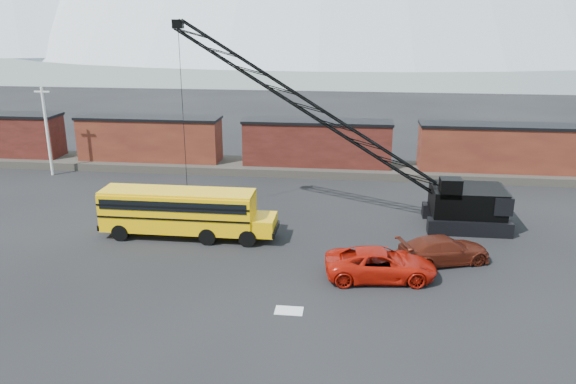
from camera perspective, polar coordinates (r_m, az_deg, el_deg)
name	(u,v)px	position (r m, az deg, el deg)	size (l,w,h in m)	color
ground	(289,275)	(32.08, 0.06, -8.42)	(160.00, 160.00, 0.00)	black
gravel_berm	(317,168)	(52.56, 2.92, 2.45)	(120.00, 5.00, 0.70)	#413C35
boxcar_west_near	(150,138)	(55.39, -13.86, 5.31)	(13.70, 3.10, 4.17)	#481914
boxcar_mid	(317,143)	(51.98, 2.96, 5.01)	(13.70, 3.10, 4.17)	#531D17
boxcar_east_near	(496,148)	(53.37, 20.41, 4.26)	(13.70, 3.10, 4.17)	#481914
utility_pole	(47,130)	(54.99, -23.29, 5.78)	(1.40, 0.24, 8.00)	silver
snow_patch	(289,311)	(28.50, 0.10, -11.96)	(1.40, 0.90, 0.02)	silver
school_bus	(183,211)	(37.32, -10.58, -1.92)	(11.65, 2.65, 3.19)	#EEAF05
red_pickup	(381,264)	(31.79, 9.39, -7.22)	(2.84, 6.15, 1.71)	#B11508
maroon_suv	(444,250)	(34.54, 15.55, -5.68)	(2.24, 5.52, 1.60)	#4C170D
crawler_crane	(333,122)	(38.52, 4.55, 7.12)	(23.03, 4.20, 13.96)	black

